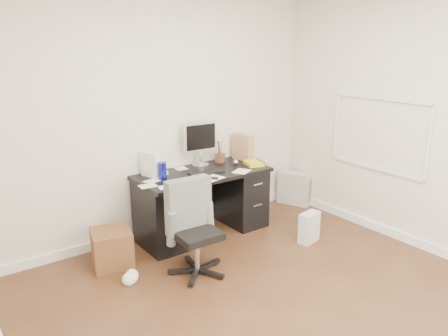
# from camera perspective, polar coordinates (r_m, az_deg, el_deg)

# --- Properties ---
(ground) EXTENTS (4.00, 4.00, 0.00)m
(ground) POSITION_cam_1_polar(r_m,az_deg,el_deg) (3.86, 7.69, -17.87)
(ground) COLOR #412514
(ground) RESTS_ON ground
(room_shell) EXTENTS (4.02, 4.02, 2.71)m
(room_shell) POSITION_cam_1_polar(r_m,az_deg,el_deg) (3.28, 8.84, 7.30)
(room_shell) COLOR beige
(room_shell) RESTS_ON ground
(desk) EXTENTS (1.50, 0.70, 0.75)m
(desk) POSITION_cam_1_polar(r_m,az_deg,el_deg) (5.00, -2.76, -4.33)
(desk) COLOR black
(desk) RESTS_ON ground
(loose_papers) EXTENTS (1.10, 0.60, 0.00)m
(loose_papers) POSITION_cam_1_polar(r_m,az_deg,el_deg) (4.75, -4.48, -1.03)
(loose_papers) COLOR white
(loose_papers) RESTS_ON desk
(lcd_monitor) EXTENTS (0.44, 0.27, 0.53)m
(lcd_monitor) POSITION_cam_1_polar(r_m,az_deg,el_deg) (5.05, -3.13, 3.16)
(lcd_monitor) COLOR silver
(lcd_monitor) RESTS_ON desk
(keyboard) EXTENTS (0.41, 0.19, 0.02)m
(keyboard) POSITION_cam_1_polar(r_m,az_deg,el_deg) (4.82, -2.30, -0.58)
(keyboard) COLOR black
(keyboard) RESTS_ON desk
(computer_mouse) EXTENTS (0.07, 0.07, 0.07)m
(computer_mouse) POSITION_cam_1_polar(r_m,az_deg,el_deg) (5.14, 1.54, 0.76)
(computer_mouse) COLOR silver
(computer_mouse) RESTS_ON desk
(travel_mug) EXTENTS (0.10, 0.10, 0.19)m
(travel_mug) POSITION_cam_1_polar(r_m,az_deg,el_deg) (4.63, -8.02, -0.40)
(travel_mug) COLOR #161E9C
(travel_mug) RESTS_ON desk
(white_binder) EXTENTS (0.17, 0.25, 0.27)m
(white_binder) POSITION_cam_1_polar(r_m,az_deg,el_deg) (4.73, -9.61, 0.41)
(white_binder) COLOR white
(white_binder) RESTS_ON desk
(magazine_file) EXTENTS (0.18, 0.29, 0.32)m
(magazine_file) POSITION_cam_1_polar(r_m,az_deg,el_deg) (5.35, 2.47, 2.76)
(magazine_file) COLOR #A67750
(magazine_file) RESTS_ON desk
(pen_cup) EXTENTS (0.14, 0.14, 0.26)m
(pen_cup) POSITION_cam_1_polar(r_m,az_deg,el_deg) (5.24, -0.52, 2.16)
(pen_cup) COLOR #543118
(pen_cup) RESTS_ON desk
(yellow_book) EXTENTS (0.24, 0.28, 0.04)m
(yellow_book) POSITION_cam_1_polar(r_m,az_deg,el_deg) (5.16, 3.90, 0.64)
(yellow_book) COLOR #CFD316
(yellow_book) RESTS_ON desk
(paper_remote) EXTENTS (0.28, 0.25, 0.02)m
(paper_remote) POSITION_cam_1_polar(r_m,az_deg,el_deg) (4.65, -1.54, -1.24)
(paper_remote) COLOR white
(paper_remote) RESTS_ON desk
(office_chair) EXTENTS (0.54, 0.54, 0.92)m
(office_chair) POSITION_cam_1_polar(r_m,az_deg,el_deg) (4.14, -3.60, -7.99)
(office_chair) COLOR #585A58
(office_chair) RESTS_ON ground
(pc_tower) EXTENTS (0.35, 0.48, 0.44)m
(pc_tower) POSITION_cam_1_polar(r_m,az_deg,el_deg) (6.06, 9.20, -2.61)
(pc_tower) COLOR #B1ACA0
(pc_tower) RESTS_ON ground
(shopping_bag) EXTENTS (0.28, 0.23, 0.34)m
(shopping_bag) POSITION_cam_1_polar(r_m,az_deg,el_deg) (4.97, 11.06, -7.62)
(shopping_bag) COLOR silver
(shopping_bag) RESTS_ON ground
(wicker_basket) EXTENTS (0.45, 0.45, 0.37)m
(wicker_basket) POSITION_cam_1_polar(r_m,az_deg,el_deg) (4.53, -14.42, -10.11)
(wicker_basket) COLOR #533118
(wicker_basket) RESTS_ON ground
(desk_printer) EXTENTS (0.41, 0.37, 0.21)m
(desk_printer) POSITION_cam_1_polar(r_m,az_deg,el_deg) (5.10, -6.24, -7.57)
(desk_printer) COLOR slate
(desk_printer) RESTS_ON ground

